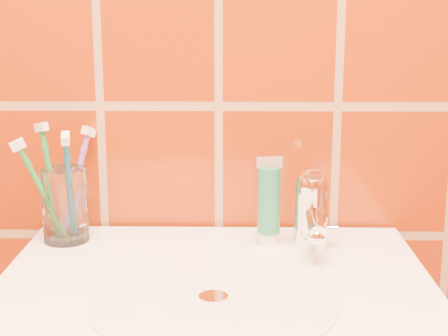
{
  "coord_description": "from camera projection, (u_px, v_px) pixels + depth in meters",
  "views": [
    {
      "loc": [
        0.02,
        0.15,
        1.19
      ],
      "look_at": [
        0.01,
        1.08,
        0.97
      ],
      "focal_mm": 55.0,
      "sensor_mm": 36.0,
      "label": 1
    }
  ],
  "objects": [
    {
      "name": "toothbrush_3",
      "position": [
        52.0,
        183.0,
        1.01
      ],
      "size": [
        0.1,
        0.09,
        0.19
      ],
      "primitive_type": null,
      "rotation": [
        0.21,
        0.0,
        -2.26
      ],
      "color": "#217C35",
      "rests_on": "glass_tumbler"
    },
    {
      "name": "toothpaste_tube",
      "position": [
        269.0,
        204.0,
        1.0
      ],
      "size": [
        0.04,
        0.03,
        0.13
      ],
      "rotation": [
        0.0,
        0.0,
        0.08
      ],
      "color": "white",
      "rests_on": "pedestal_sink"
    },
    {
      "name": "faucet",
      "position": [
        312.0,
        207.0,
        0.98
      ],
      "size": [
        0.05,
        0.11,
        0.12
      ],
      "color": "white",
      "rests_on": "pedestal_sink"
    },
    {
      "name": "toothbrush_2",
      "position": [
        43.0,
        193.0,
        0.99
      ],
      "size": [
        0.13,
        0.12,
        0.17
      ],
      "primitive_type": null,
      "rotation": [
        0.4,
        0.0,
        -1.19
      ],
      "color": "#217E31",
      "rests_on": "glass_tumbler"
    },
    {
      "name": "toothbrush_1",
      "position": [
        69.0,
        189.0,
        0.98
      ],
      "size": [
        0.06,
        0.13,
        0.19
      ],
      "primitive_type": null,
      "rotation": [
        0.31,
        0.0,
        0.18
      ],
      "color": "#0D5575",
      "rests_on": "glass_tumbler"
    },
    {
      "name": "toothbrush_0",
      "position": [
        76.0,
        183.0,
        1.04
      ],
      "size": [
        0.12,
        0.15,
        0.19
      ],
      "primitive_type": null,
      "rotation": [
        0.41,
        0.0,
        2.58
      ],
      "color": "#824DA5",
      "rests_on": "glass_tumbler"
    },
    {
      "name": "glass_tumbler",
      "position": [
        65.0,
        205.0,
        1.01
      ],
      "size": [
        0.09,
        0.09,
        0.11
      ],
      "primitive_type": "cylinder",
      "rotation": [
        0.0,
        0.0,
        -0.37
      ],
      "color": "white",
      "rests_on": "pedestal_sink"
    }
  ]
}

